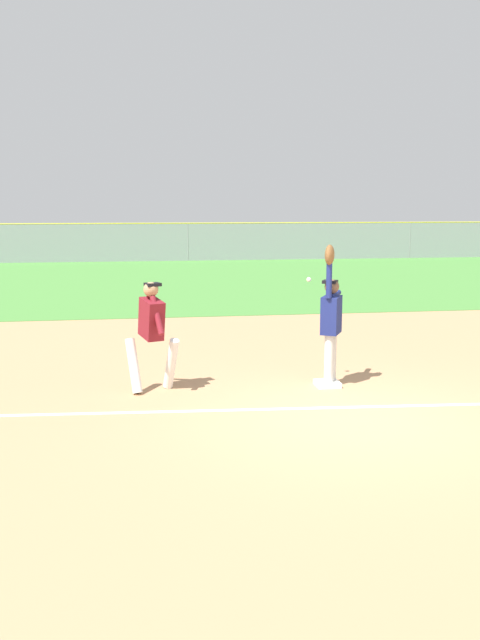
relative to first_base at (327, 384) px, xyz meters
name	(u,v)px	position (x,y,z in m)	size (l,w,h in m)	color
ground_plane	(349,418)	(-0.17, -1.67, -0.04)	(80.81, 80.81, 0.00)	tan
outfield_grass	(207,279)	(-0.17, 16.46, -0.04)	(49.00, 18.49, 0.01)	#478438
chalk_foul_line	(67,414)	(-4.00, -0.90, -0.04)	(12.00, 0.10, 0.01)	white
first_base	(327,384)	(0.00, 0.00, 0.00)	(0.38, 0.38, 0.08)	white
fielder	(331,317)	(0.05, 0.04, 1.08)	(0.53, 0.84, 2.28)	silver
runner	(152,329)	(-2.78, 0.13, 0.96)	(0.87, 0.82, 1.72)	white
baseball	(309,279)	(-0.25, 0.33, 1.65)	(0.07, 0.07, 0.07)	white
outfield_fence	(188,242)	(-0.17, 25.70, 0.95)	(49.08, 0.08, 1.99)	#93999E
parked_car_silver	(14,247)	(-9.42, 28.37, 0.63)	(4.47, 2.26, 1.25)	#B7B7BC
parked_car_blue	(132,245)	(-3.09, 28.88, 0.63)	(4.51, 2.33, 1.25)	#23389E
parked_car_green	(232,245)	(2.53, 28.35, 0.63)	(4.56, 2.45, 1.25)	#1E6B33
parked_car_black	(325,243)	(8.20, 29.06, 0.63)	(4.56, 2.44, 1.25)	black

